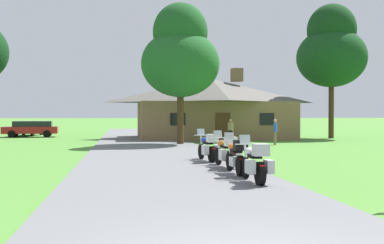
{
  "coord_description": "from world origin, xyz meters",
  "views": [
    {
      "loc": [
        -1.48,
        -5.73,
        1.96
      ],
      "look_at": [
        2.46,
        20.62,
        1.54
      ],
      "focal_mm": 43.54,
      "sensor_mm": 36.0,
      "label": 1
    }
  ],
  "objects_px": {
    "tree_by_lodge_front": "(180,55)",
    "parked_white_sedan_far_left": "(28,129)",
    "motorcycle_orange_third_in_row": "(226,152)",
    "bystander_tan_shirt_near_lodge": "(231,129)",
    "bystander_blue_shirt_beside_signpost": "(275,131)",
    "motorcycle_blue_farthest_in_row": "(208,148)",
    "tree_right_of_lodge": "(331,50)",
    "motorcycle_white_nearest_to_camera": "(255,163)",
    "motorcycle_orange_second_in_row": "(236,156)",
    "parked_red_suv_far_left": "(31,128)"
  },
  "relations": [
    {
      "from": "motorcycle_blue_farthest_in_row",
      "to": "parked_red_suv_far_left",
      "type": "xyz_separation_m",
      "value": [
        -11.37,
        23.5,
        0.17
      ]
    },
    {
      "from": "bystander_blue_shirt_beside_signpost",
      "to": "parked_white_sedan_far_left",
      "type": "relative_size",
      "value": 0.38
    },
    {
      "from": "tree_right_of_lodge",
      "to": "parked_red_suv_far_left",
      "type": "bearing_deg",
      "value": 167.48
    },
    {
      "from": "motorcycle_blue_farthest_in_row",
      "to": "tree_by_lodge_front",
      "type": "bearing_deg",
      "value": 81.21
    },
    {
      "from": "motorcycle_white_nearest_to_camera",
      "to": "motorcycle_orange_second_in_row",
      "type": "bearing_deg",
      "value": 90.58
    },
    {
      "from": "bystander_tan_shirt_near_lodge",
      "to": "motorcycle_orange_second_in_row",
      "type": "bearing_deg",
      "value": -38.06
    },
    {
      "from": "tree_right_of_lodge",
      "to": "parked_white_sedan_far_left",
      "type": "relative_size",
      "value": 2.54
    },
    {
      "from": "bystander_tan_shirt_near_lodge",
      "to": "parked_red_suv_far_left",
      "type": "bearing_deg",
      "value": -148.8
    },
    {
      "from": "motorcycle_orange_third_in_row",
      "to": "bystander_tan_shirt_near_lodge",
      "type": "bearing_deg",
      "value": 70.86
    },
    {
      "from": "bystander_tan_shirt_near_lodge",
      "to": "bystander_blue_shirt_beside_signpost",
      "type": "distance_m",
      "value": 3.72
    },
    {
      "from": "motorcycle_orange_third_in_row",
      "to": "tree_by_lodge_front",
      "type": "relative_size",
      "value": 0.23
    },
    {
      "from": "bystander_blue_shirt_beside_signpost",
      "to": "motorcycle_orange_second_in_row",
      "type": "bearing_deg",
      "value": 2.91
    },
    {
      "from": "motorcycle_white_nearest_to_camera",
      "to": "parked_red_suv_far_left",
      "type": "relative_size",
      "value": 0.44
    },
    {
      "from": "bystander_blue_shirt_beside_signpost",
      "to": "motorcycle_orange_third_in_row",
      "type": "bearing_deg",
      "value": 0.32
    },
    {
      "from": "tree_by_lodge_front",
      "to": "parked_red_suv_far_left",
      "type": "relative_size",
      "value": 1.96
    },
    {
      "from": "tree_right_of_lodge",
      "to": "bystander_tan_shirt_near_lodge",
      "type": "bearing_deg",
      "value": -154.5
    },
    {
      "from": "tree_by_lodge_front",
      "to": "parked_white_sedan_far_left",
      "type": "bearing_deg",
      "value": 129.4
    },
    {
      "from": "motorcycle_orange_second_in_row",
      "to": "motorcycle_blue_farthest_in_row",
      "type": "xyz_separation_m",
      "value": [
        -0.13,
        4.18,
        -0.01
      ]
    },
    {
      "from": "bystander_tan_shirt_near_lodge",
      "to": "tree_by_lodge_front",
      "type": "relative_size",
      "value": 0.18
    },
    {
      "from": "motorcycle_white_nearest_to_camera",
      "to": "tree_right_of_lodge",
      "type": "bearing_deg",
      "value": 59.92
    },
    {
      "from": "parked_red_suv_far_left",
      "to": "tree_right_of_lodge",
      "type": "bearing_deg",
      "value": -106.46
    },
    {
      "from": "motorcycle_blue_farthest_in_row",
      "to": "parked_red_suv_far_left",
      "type": "relative_size",
      "value": 0.44
    },
    {
      "from": "motorcycle_white_nearest_to_camera",
      "to": "motorcycle_orange_third_in_row",
      "type": "height_order",
      "value": "same"
    },
    {
      "from": "motorcycle_white_nearest_to_camera",
      "to": "motorcycle_orange_third_in_row",
      "type": "distance_m",
      "value": 3.88
    },
    {
      "from": "bystander_blue_shirt_beside_signpost",
      "to": "parked_red_suv_far_left",
      "type": "bearing_deg",
      "value": -100.51
    },
    {
      "from": "parked_red_suv_far_left",
      "to": "motorcycle_blue_farthest_in_row",
      "type": "bearing_deg",
      "value": -158.13
    },
    {
      "from": "motorcycle_blue_farthest_in_row",
      "to": "bystander_blue_shirt_beside_signpost",
      "type": "relative_size",
      "value": 1.25
    },
    {
      "from": "bystander_tan_shirt_near_lodge",
      "to": "motorcycle_blue_farthest_in_row",
      "type": "bearing_deg",
      "value": -42.36
    },
    {
      "from": "bystander_blue_shirt_beside_signpost",
      "to": "tree_right_of_lodge",
      "type": "relative_size",
      "value": 0.15
    },
    {
      "from": "motorcycle_white_nearest_to_camera",
      "to": "motorcycle_orange_second_in_row",
      "type": "distance_m",
      "value": 2.03
    },
    {
      "from": "motorcycle_orange_third_in_row",
      "to": "tree_right_of_lodge",
      "type": "relative_size",
      "value": 0.19
    },
    {
      "from": "tree_right_of_lodge",
      "to": "parked_red_suv_far_left",
      "type": "distance_m",
      "value": 26.56
    },
    {
      "from": "motorcycle_blue_farthest_in_row",
      "to": "bystander_tan_shirt_near_lodge",
      "type": "bearing_deg",
      "value": 65.55
    },
    {
      "from": "motorcycle_blue_farthest_in_row",
      "to": "parked_white_sedan_far_left",
      "type": "bearing_deg",
      "value": 107.22
    },
    {
      "from": "tree_right_of_lodge",
      "to": "motorcycle_orange_second_in_row",
      "type": "bearing_deg",
      "value": -121.65
    },
    {
      "from": "bystander_tan_shirt_near_lodge",
      "to": "bystander_blue_shirt_beside_signpost",
      "type": "bearing_deg",
      "value": 12.34
    },
    {
      "from": "motorcycle_orange_third_in_row",
      "to": "bystander_blue_shirt_beside_signpost",
      "type": "bearing_deg",
      "value": 58.93
    },
    {
      "from": "tree_right_of_lodge",
      "to": "tree_by_lodge_front",
      "type": "distance_m",
      "value": 15.03
    },
    {
      "from": "parked_red_suv_far_left",
      "to": "parked_white_sedan_far_left",
      "type": "bearing_deg",
      "value": 11.68
    },
    {
      "from": "tree_by_lodge_front",
      "to": "bystander_tan_shirt_near_lodge",
      "type": "bearing_deg",
      "value": 26.07
    },
    {
      "from": "tree_right_of_lodge",
      "to": "parked_white_sedan_far_left",
      "type": "xyz_separation_m",
      "value": [
        -26.01,
        8.77,
        -6.74
      ]
    },
    {
      "from": "motorcycle_orange_second_in_row",
      "to": "bystander_blue_shirt_beside_signpost",
      "type": "bearing_deg",
      "value": 66.98
    },
    {
      "from": "motorcycle_white_nearest_to_camera",
      "to": "bystander_tan_shirt_near_lodge",
      "type": "distance_m",
      "value": 19.9
    },
    {
      "from": "tree_right_of_lodge",
      "to": "motorcycle_orange_third_in_row",
      "type": "bearing_deg",
      "value": -123.74
    },
    {
      "from": "bystander_tan_shirt_near_lodge",
      "to": "bystander_blue_shirt_beside_signpost",
      "type": "height_order",
      "value": "same"
    },
    {
      "from": "bystander_blue_shirt_beside_signpost",
      "to": "bystander_tan_shirt_near_lodge",
      "type": "bearing_deg",
      "value": -116.25
    },
    {
      "from": "motorcycle_orange_second_in_row",
      "to": "tree_by_lodge_front",
      "type": "distance_m",
      "value": 16.49
    },
    {
      "from": "bystander_blue_shirt_beside_signpost",
      "to": "motorcycle_blue_farthest_in_row",
      "type": "bearing_deg",
      "value": -5.41
    },
    {
      "from": "bystander_tan_shirt_near_lodge",
      "to": "tree_right_of_lodge",
      "type": "relative_size",
      "value": 0.15
    },
    {
      "from": "motorcycle_orange_third_in_row",
      "to": "parked_white_sedan_far_left",
      "type": "xyz_separation_m",
      "value": [
        -12.49,
        29.01,
        0.03
      ]
    }
  ]
}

